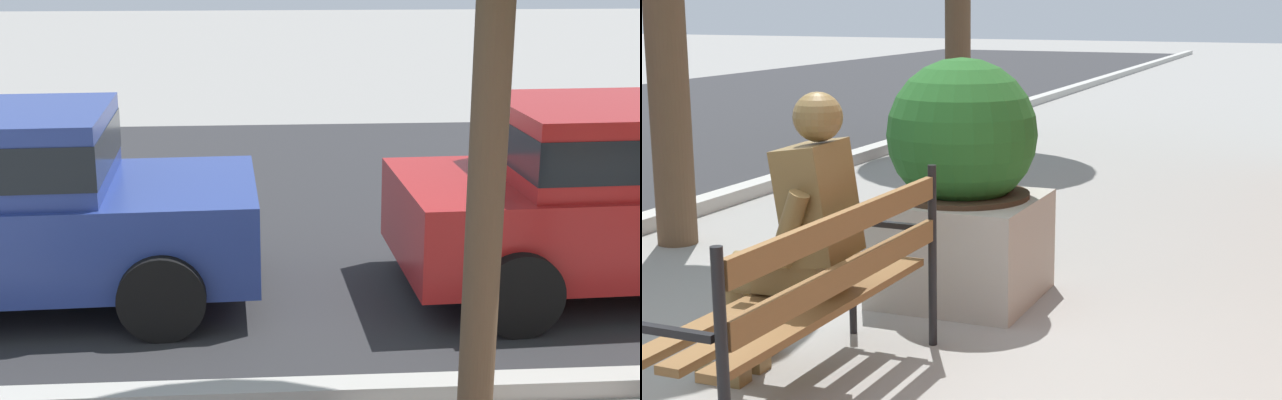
{
  "view_description": "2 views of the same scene",
  "coord_description": "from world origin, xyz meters",
  "views": [
    {
      "loc": [
        -4.63,
        -2.1,
        2.74
      ],
      "look_at": [
        -4.17,
        4.7,
        0.8
      ],
      "focal_mm": 49.65,
      "sensor_mm": 36.0,
      "label": 1
    },
    {
      "loc": [
        -3.41,
        -2.1,
        1.75
      ],
      "look_at": [
        1.73,
        -0.04,
        0.6
      ],
      "focal_mm": 53.68,
      "sensor_mm": 36.0,
      "label": 2
    }
  ],
  "objects": [
    {
      "name": "park_bench",
      "position": [
        0.04,
        -0.04,
        0.54
      ],
      "size": [
        1.81,
        0.55,
        0.95
      ],
      "color": "brown",
      "rests_on": "ground"
    },
    {
      "name": "concrete_planter",
      "position": [
        1.73,
        -0.04,
        0.71
      ],
      "size": [
        0.89,
        0.89,
        1.44
      ],
      "color": "#A8A399",
      "rests_on": "ground"
    },
    {
      "name": "bronze_statue_seated",
      "position": [
        0.21,
        0.18,
        0.67
      ],
      "size": [
        0.62,
        0.78,
        1.37
      ],
      "color": "brown",
      "rests_on": "ground"
    }
  ]
}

